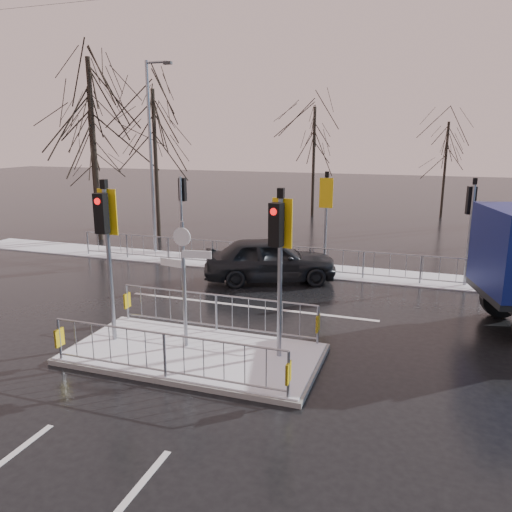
% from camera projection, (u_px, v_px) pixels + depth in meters
% --- Properties ---
extents(ground, '(120.00, 120.00, 0.00)m').
position_uv_depth(ground, '(194.00, 356.00, 11.94)').
color(ground, black).
rests_on(ground, ground).
extents(snow_verge, '(30.00, 2.00, 0.04)m').
position_uv_depth(snow_verge, '(288.00, 268.00, 19.85)').
color(snow_verge, silver).
rests_on(snow_verge, ground).
extents(lane_markings, '(8.00, 11.38, 0.01)m').
position_uv_depth(lane_markings, '(188.00, 362.00, 11.63)').
color(lane_markings, silver).
rests_on(lane_markings, ground).
extents(traffic_island, '(6.00, 3.04, 4.15)m').
position_uv_depth(traffic_island, '(193.00, 341.00, 11.86)').
color(traffic_island, slate).
rests_on(traffic_island, ground).
extents(far_kerb_fixtures, '(18.00, 0.65, 3.83)m').
position_uv_depth(far_kerb_fixtures, '(292.00, 246.00, 19.05)').
color(far_kerb_fixtures, gray).
rests_on(far_kerb_fixtures, ground).
extents(car_far_lane, '(5.09, 3.60, 1.61)m').
position_uv_depth(car_far_lane, '(270.00, 259.00, 17.95)').
color(car_far_lane, black).
rests_on(car_far_lane, ground).
extents(tree_near_a, '(4.75, 4.75, 8.97)m').
position_uv_depth(tree_near_a, '(92.00, 115.00, 23.90)').
color(tree_near_a, black).
rests_on(tree_near_a, ground).
extents(tree_near_b, '(4.00, 4.00, 7.55)m').
position_uv_depth(tree_near_b, '(155.00, 135.00, 24.73)').
color(tree_near_b, black).
rests_on(tree_near_b, ground).
extents(tree_near_c, '(3.50, 3.50, 6.61)m').
position_uv_depth(tree_near_c, '(92.00, 148.00, 27.21)').
color(tree_near_c, black).
rests_on(tree_near_c, ground).
extents(tree_far_a, '(3.75, 3.75, 7.08)m').
position_uv_depth(tree_far_a, '(314.00, 141.00, 31.67)').
color(tree_far_a, black).
rests_on(tree_far_a, ground).
extents(tree_far_b, '(3.25, 3.25, 6.14)m').
position_uv_depth(tree_far_b, '(446.00, 151.00, 31.16)').
color(tree_far_b, black).
rests_on(tree_far_b, ground).
extents(street_lamp_left, '(1.25, 0.18, 8.20)m').
position_uv_depth(street_lamp_left, '(152.00, 151.00, 21.63)').
color(street_lamp_left, gray).
rests_on(street_lamp_left, ground).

